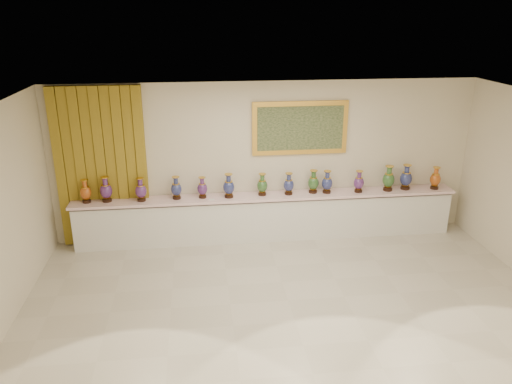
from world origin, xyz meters
TOP-DOWN VIEW (x-y plane):
  - ground at (0.00, 0.00)m, footprint 8.00×8.00m
  - room at (-2.44, 2.44)m, footprint 8.00×8.00m
  - counter at (0.00, 2.27)m, footprint 7.28×0.48m
  - vase_0 at (-3.33, 2.27)m, footprint 0.25×0.25m
  - vase_1 at (-2.96, 2.27)m, footprint 0.25×0.25m
  - vase_2 at (-2.34, 2.23)m, footprint 0.21×0.21m
  - vase_3 at (-1.70, 2.26)m, footprint 0.21×0.21m
  - vase_4 at (-1.23, 2.26)m, footprint 0.24×0.24m
  - vase_5 at (-0.74, 2.22)m, footprint 0.22×0.22m
  - vase_6 at (-0.10, 2.27)m, footprint 0.23×0.23m
  - vase_7 at (0.40, 2.25)m, footprint 0.20×0.20m
  - vase_8 at (0.88, 2.28)m, footprint 0.23×0.23m
  - vase_9 at (1.14, 2.24)m, footprint 0.24×0.24m
  - vase_10 at (1.76, 2.21)m, footprint 0.22×0.22m
  - vase_11 at (2.35, 2.23)m, footprint 0.28×0.28m
  - vase_12 at (2.72, 2.26)m, footprint 0.28×0.28m
  - vase_13 at (3.30, 2.21)m, footprint 0.23×0.23m
  - label_card at (-1.06, 2.13)m, footprint 0.10×0.06m

SIDE VIEW (x-z plane):
  - ground at x=0.00m, z-range 0.00..0.00m
  - counter at x=0.00m, z-range -0.01..0.89m
  - label_card at x=-1.06m, z-range 0.90..0.90m
  - vase_4 at x=-1.23m, z-range 0.88..1.28m
  - vase_7 at x=0.40m, z-range 0.88..1.30m
  - vase_10 at x=1.76m, z-range 0.88..1.30m
  - vase_6 at x=-0.10m, z-range 0.88..1.30m
  - vase_3 at x=-1.70m, z-range 0.88..1.31m
  - vase_0 at x=-3.33m, z-range 0.88..1.31m
  - vase_2 at x=-2.34m, z-range 0.88..1.32m
  - vase_9 at x=1.14m, z-range 0.88..1.32m
  - vase_13 at x=3.30m, z-range 0.88..1.32m
  - vase_8 at x=0.88m, z-range 0.88..1.33m
  - vase_5 at x=-0.74m, z-range 0.88..1.33m
  - vase_1 at x=-2.96m, z-range 0.88..1.35m
  - vase_11 at x=2.35m, z-range 0.87..1.37m
  - vase_12 at x=2.72m, z-range 0.87..1.37m
  - room at x=-2.44m, z-range -2.40..5.60m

